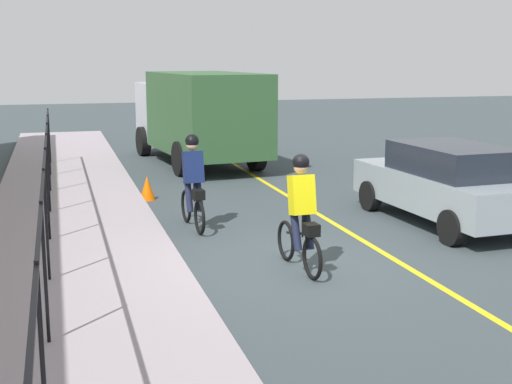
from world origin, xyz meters
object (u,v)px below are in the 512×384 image
cyclist_lead (193,182)px  cyclist_follow (301,213)px  box_truck_background (198,113)px  patrol_sedan (447,182)px  traffic_cone_near (147,188)px

cyclist_lead → cyclist_follow: size_ratio=1.00×
cyclist_follow → box_truck_background: size_ratio=0.26×
cyclist_lead → patrol_sedan: (-0.91, -4.89, -0.09)m
cyclist_lead → patrol_sedan: cyclist_lead is taller
cyclist_lead → cyclist_follow: bearing=-164.0°
patrol_sedan → box_truck_background: size_ratio=0.65×
patrol_sedan → cyclist_follow: bearing=116.4°
cyclist_lead → patrol_sedan: bearing=-103.9°
cyclist_follow → box_truck_background: box_truck_background is taller
patrol_sedan → box_truck_background: (8.93, 3.16, 0.73)m
box_truck_background → cyclist_follow: bearing=169.9°
cyclist_lead → traffic_cone_near: cyclist_lead is taller
cyclist_follow → traffic_cone_near: cyclist_follow is taller
traffic_cone_near → cyclist_lead: bearing=-170.6°
patrol_sedan → cyclist_lead: bearing=76.3°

